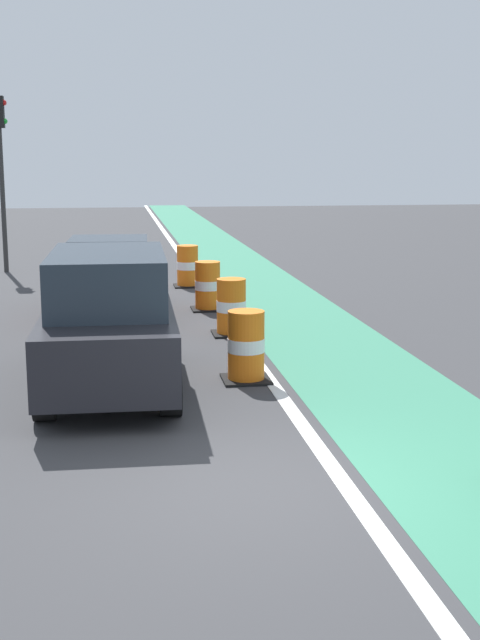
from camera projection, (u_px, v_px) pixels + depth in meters
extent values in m
plane|color=#38383A|center=(258.00, 485.00, 8.89)|extent=(100.00, 100.00, 0.00)
cube|color=#387F60|center=(271.00, 296.00, 20.89)|extent=(2.50, 80.00, 0.01)
cube|color=silver|center=(211.00, 297.00, 20.67)|extent=(0.20, 80.00, 0.01)
cube|color=black|center=(110.00, 337.00, 12.41)|extent=(1.94, 4.64, 0.90)
cube|color=#232D38|center=(108.00, 279.00, 12.25)|extent=(1.68, 2.89, 0.80)
cylinder|color=black|center=(62.00, 347.00, 13.78)|extent=(0.29, 0.69, 0.68)
cylinder|color=black|center=(163.00, 344.00, 13.99)|extent=(0.29, 0.69, 0.68)
cylinder|color=black|center=(44.00, 395.00, 11.01)|extent=(0.29, 0.69, 0.68)
cylinder|color=black|center=(171.00, 391.00, 11.21)|extent=(0.29, 0.69, 0.68)
cube|color=maroon|center=(110.00, 283.00, 18.30)|extent=(2.01, 4.17, 0.72)
cube|color=#232D38|center=(109.00, 253.00, 17.93)|extent=(1.69, 1.79, 0.64)
cylinder|color=black|center=(77.00, 291.00, 19.52)|extent=(0.31, 0.69, 0.68)
cylinder|color=black|center=(149.00, 290.00, 19.69)|extent=(0.31, 0.69, 0.68)
cylinder|color=black|center=(67.00, 311.00, 17.04)|extent=(0.31, 0.69, 0.68)
cylinder|color=black|center=(149.00, 309.00, 17.21)|extent=(0.31, 0.69, 0.68)
cylinder|color=orange|center=(246.00, 365.00, 12.98)|extent=(0.56, 0.56, 0.42)
cylinder|color=white|center=(246.00, 345.00, 12.92)|extent=(0.57, 0.57, 0.21)
cylinder|color=orange|center=(246.00, 325.00, 12.86)|extent=(0.56, 0.56, 0.42)
cube|color=black|center=(246.00, 379.00, 13.02)|extent=(0.73, 0.73, 0.04)
cylinder|color=orange|center=(231.00, 322.00, 16.34)|extent=(0.56, 0.56, 0.42)
cylinder|color=white|center=(231.00, 306.00, 16.28)|extent=(0.57, 0.57, 0.21)
cylinder|color=orange|center=(231.00, 290.00, 16.22)|extent=(0.56, 0.56, 0.42)
cube|color=black|center=(231.00, 334.00, 16.39)|extent=(0.73, 0.73, 0.04)
cylinder|color=orange|center=(208.00, 299.00, 18.99)|extent=(0.56, 0.56, 0.42)
cylinder|color=white|center=(208.00, 285.00, 18.93)|extent=(0.57, 0.57, 0.21)
cylinder|color=orange|center=(208.00, 271.00, 18.87)|extent=(0.56, 0.56, 0.42)
cube|color=black|center=(208.00, 309.00, 19.03)|extent=(0.73, 0.73, 0.04)
cylinder|color=orange|center=(188.00, 277.00, 22.41)|extent=(0.56, 0.56, 0.42)
cylinder|color=white|center=(188.00, 265.00, 22.35)|extent=(0.57, 0.57, 0.21)
cylinder|color=orange|center=(187.00, 253.00, 22.29)|extent=(0.56, 0.56, 0.42)
cube|color=black|center=(188.00, 286.00, 22.45)|extent=(0.73, 0.73, 0.04)
cylinder|color=#2D2D2D|center=(3.00, 201.00, 24.88)|extent=(0.14, 0.14, 4.20)
sphere|color=red|center=(4.00, 103.00, 24.37)|extent=(0.16, 0.16, 0.16)
sphere|color=green|center=(5.00, 121.00, 24.47)|extent=(0.16, 0.16, 0.16)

